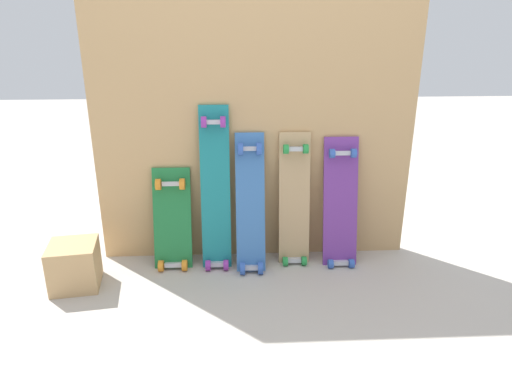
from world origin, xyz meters
name	(u,v)px	position (x,y,z in m)	size (l,w,h in m)	color
ground_plane	(255,257)	(0.00, 0.00, 0.00)	(12.00, 12.00, 0.00)	#B2AAA0
plywood_wall_panel	(255,114)	(0.00, 0.07, 0.85)	(1.79, 0.04, 1.70)	tan
skateboard_green	(172,224)	(-0.47, -0.05, 0.25)	(0.21, 0.22, 0.63)	#1E7238
skateboard_teal	(216,195)	(-0.22, -0.04, 0.42)	(0.16, 0.22, 0.98)	#197A7F
skateboard_blue	(250,209)	(-0.03, -0.08, 0.35)	(0.16, 0.28, 0.82)	#386BAD
skateboard_natural	(294,205)	(0.22, -0.02, 0.34)	(0.18, 0.18, 0.82)	tan
skateboard_purple	(340,208)	(0.48, -0.05, 0.33)	(0.19, 0.22, 0.80)	#6B338C
wooden_crate	(74,265)	(-0.97, -0.26, 0.12)	(0.24, 0.24, 0.24)	tan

